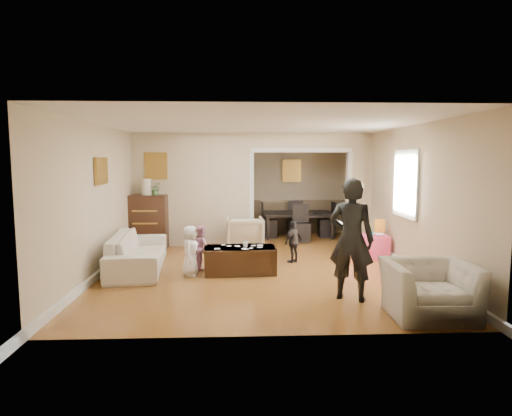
{
  "coord_description": "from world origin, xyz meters",
  "views": [
    {
      "loc": [
        -0.35,
        -8.2,
        1.99
      ],
      "look_at": [
        0.0,
        0.2,
        1.05
      ],
      "focal_mm": 30.34,
      "sensor_mm": 36.0,
      "label": 1
    }
  ],
  "objects_px": {
    "coffee_table": "(240,260)",
    "play_table": "(375,246)",
    "dresser": "(147,222)",
    "coffee_cup": "(245,245)",
    "dining_table": "(298,225)",
    "sofa": "(138,252)",
    "child_kneel_a": "(190,251)",
    "armchair_front": "(429,289)",
    "cyan_cup": "(371,234)",
    "child_toddler": "(294,241)",
    "table_lamp": "(146,187)",
    "armchair_back": "(245,234)",
    "adult_person": "(351,239)",
    "child_kneel_b": "(201,247)"
  },
  "relations": [
    {
      "from": "dresser",
      "to": "coffee_cup",
      "type": "relative_size",
      "value": 11.21
    },
    {
      "from": "coffee_table",
      "to": "play_table",
      "type": "relative_size",
      "value": 2.52
    },
    {
      "from": "cyan_cup",
      "to": "adult_person",
      "type": "height_order",
      "value": "adult_person"
    },
    {
      "from": "table_lamp",
      "to": "cyan_cup",
      "type": "relative_size",
      "value": 4.5
    },
    {
      "from": "table_lamp",
      "to": "child_toddler",
      "type": "distance_m",
      "value": 3.57
    },
    {
      "from": "dresser",
      "to": "child_kneel_b",
      "type": "height_order",
      "value": "dresser"
    },
    {
      "from": "coffee_table",
      "to": "child_kneel_b",
      "type": "relative_size",
      "value": 1.52
    },
    {
      "from": "coffee_cup",
      "to": "play_table",
      "type": "bearing_deg",
      "value": 22.71
    },
    {
      "from": "play_table",
      "to": "child_kneel_a",
      "type": "bearing_deg",
      "value": -161.44
    },
    {
      "from": "dining_table",
      "to": "child_kneel_a",
      "type": "height_order",
      "value": "child_kneel_a"
    },
    {
      "from": "cyan_cup",
      "to": "dining_table",
      "type": "relative_size",
      "value": 0.04
    },
    {
      "from": "child_kneel_a",
      "to": "armchair_back",
      "type": "bearing_deg",
      "value": -18.81
    },
    {
      "from": "armchair_front",
      "to": "sofa",
      "type": "bearing_deg",
      "value": 150.4
    },
    {
      "from": "coffee_cup",
      "to": "child_kneel_b",
      "type": "xyz_separation_m",
      "value": [
        -0.8,
        0.35,
        -0.11
      ]
    },
    {
      "from": "coffee_table",
      "to": "armchair_back",
      "type": "bearing_deg",
      "value": 86.36
    },
    {
      "from": "child_kneel_a",
      "to": "child_toddler",
      "type": "xyz_separation_m",
      "value": [
        1.9,
        0.9,
        -0.02
      ]
    },
    {
      "from": "sofa",
      "to": "child_kneel_a",
      "type": "distance_m",
      "value": 1.11
    },
    {
      "from": "coffee_table",
      "to": "child_toddler",
      "type": "relative_size",
      "value": 1.5
    },
    {
      "from": "armchair_front",
      "to": "child_kneel_a",
      "type": "distance_m",
      "value": 3.85
    },
    {
      "from": "dining_table",
      "to": "sofa",
      "type": "bearing_deg",
      "value": -137.41
    },
    {
      "from": "table_lamp",
      "to": "coffee_cup",
      "type": "relative_size",
      "value": 3.34
    },
    {
      "from": "child_toddler",
      "to": "sofa",
      "type": "bearing_deg",
      "value": -35.54
    },
    {
      "from": "sofa",
      "to": "cyan_cup",
      "type": "height_order",
      "value": "sofa"
    },
    {
      "from": "child_kneel_a",
      "to": "armchair_front",
      "type": "bearing_deg",
      "value": -116.31
    },
    {
      "from": "coffee_cup",
      "to": "dining_table",
      "type": "distance_m",
      "value": 3.86
    },
    {
      "from": "armchair_front",
      "to": "coffee_cup",
      "type": "xyz_separation_m",
      "value": [
        -2.3,
        2.17,
        0.17
      ]
    },
    {
      "from": "sofa",
      "to": "table_lamp",
      "type": "distance_m",
      "value": 2.17
    },
    {
      "from": "coffee_cup",
      "to": "child_kneel_b",
      "type": "relative_size",
      "value": 0.13
    },
    {
      "from": "cyan_cup",
      "to": "child_toddler",
      "type": "height_order",
      "value": "child_toddler"
    },
    {
      "from": "play_table",
      "to": "dining_table",
      "type": "distance_m",
      "value": 2.77
    },
    {
      "from": "child_toddler",
      "to": "play_table",
      "type": "bearing_deg",
      "value": 146.46
    },
    {
      "from": "sofa",
      "to": "child_toddler",
      "type": "bearing_deg",
      "value": -87.32
    },
    {
      "from": "dining_table",
      "to": "child_toddler",
      "type": "height_order",
      "value": "child_toddler"
    },
    {
      "from": "armchair_back",
      "to": "dining_table",
      "type": "bearing_deg",
      "value": -133.5
    },
    {
      "from": "dresser",
      "to": "armchair_back",
      "type": "bearing_deg",
      "value": -7.14
    },
    {
      "from": "dresser",
      "to": "cyan_cup",
      "type": "bearing_deg",
      "value": -14.35
    },
    {
      "from": "dresser",
      "to": "child_kneel_b",
      "type": "relative_size",
      "value": 1.49
    },
    {
      "from": "coffee_table",
      "to": "cyan_cup",
      "type": "bearing_deg",
      "value": 20.85
    },
    {
      "from": "table_lamp",
      "to": "child_toddler",
      "type": "height_order",
      "value": "table_lamp"
    },
    {
      "from": "adult_person",
      "to": "armchair_back",
      "type": "bearing_deg",
      "value": -41.37
    },
    {
      "from": "play_table",
      "to": "adult_person",
      "type": "relative_size",
      "value": 0.28
    },
    {
      "from": "cyan_cup",
      "to": "child_kneel_a",
      "type": "distance_m",
      "value": 3.69
    },
    {
      "from": "armchair_back",
      "to": "child_kneel_b",
      "type": "bearing_deg",
      "value": 61.05
    },
    {
      "from": "armchair_front",
      "to": "coffee_table",
      "type": "bearing_deg",
      "value": 138.6
    },
    {
      "from": "armchair_front",
      "to": "table_lamp",
      "type": "xyz_separation_m",
      "value": [
        -4.46,
        4.43,
        1.04
      ]
    },
    {
      "from": "child_toddler",
      "to": "dresser",
      "type": "bearing_deg",
      "value": -69.05
    },
    {
      "from": "armchair_front",
      "to": "cyan_cup",
      "type": "bearing_deg",
      "value": 86.92
    },
    {
      "from": "play_table",
      "to": "child_toddler",
      "type": "bearing_deg",
      "value": -169.7
    },
    {
      "from": "table_lamp",
      "to": "coffee_table",
      "type": "relative_size",
      "value": 0.29
    },
    {
      "from": "adult_person",
      "to": "table_lamp",
      "type": "bearing_deg",
      "value": -19.88
    }
  ]
}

